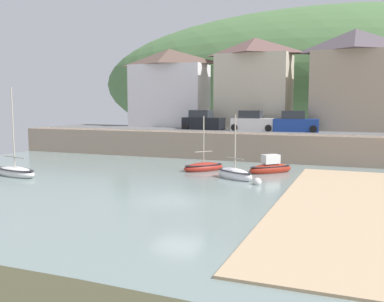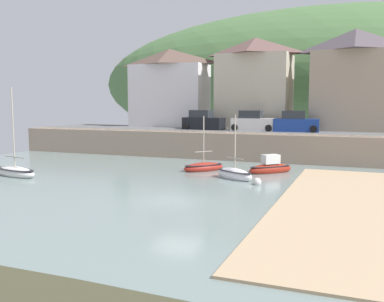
{
  "view_description": "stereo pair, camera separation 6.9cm",
  "coord_description": "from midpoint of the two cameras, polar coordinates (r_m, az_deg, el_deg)",
  "views": [
    {
      "loc": [
        8.87,
        -20.61,
        5.16
      ],
      "look_at": [
        -2.99,
        9.75,
        1.47
      ],
      "focal_mm": 40.66,
      "sensor_mm": 36.0,
      "label": 1
    },
    {
      "loc": [
        8.93,
        -20.59,
        5.16
      ],
      "look_at": [
        -2.99,
        9.75,
        1.47
      ],
      "focal_mm": 40.66,
      "sensor_mm": 36.0,
      "label": 2
    }
  ],
  "objects": [
    {
      "name": "waterfront_building_right",
      "position": [
        45.86,
        20.55,
        8.82
      ],
      "size": [
        8.18,
        6.26,
        9.81
      ],
      "color": "tan",
      "rests_on": "ground"
    },
    {
      "name": "sailboat_far_left",
      "position": [
        32.33,
        10.31,
        -2.17
      ],
      "size": [
        3.24,
        3.2,
        1.54
      ],
      "rotation": [
        0.0,
        0.0,
        0.77
      ],
      "color": "maroon",
      "rests_on": "ground"
    },
    {
      "name": "mooring_buoy",
      "position": [
        27.63,
        8.6,
        -4.04
      ],
      "size": [
        0.54,
        0.54,
        0.54
      ],
      "color": "silver",
      "rests_on": "ground"
    },
    {
      "name": "dinghy_open_wooden",
      "position": [
        32.85,
        1.59,
        -2.12
      ],
      "size": [
        3.12,
        3.34,
        4.29
      ],
      "rotation": [
        0.0,
        0.0,
        0.86
      ],
      "color": "#A3281E",
      "rests_on": "ground"
    },
    {
      "name": "quay_seawall",
      "position": [
        39.31,
        8.27,
        0.83
      ],
      "size": [
        48.0,
        9.4,
        2.4
      ],
      "color": "tan",
      "rests_on": "ground"
    },
    {
      "name": "ground",
      "position": [
        14.25,
        -12.31,
        -14.22
      ],
      "size": [
        48.0,
        41.0,
        0.61
      ],
      "color": "gray"
    },
    {
      "name": "parked_car_near_slipway",
      "position": [
        43.98,
        1.5,
        3.9
      ],
      "size": [
        4.23,
        2.03,
        1.95
      ],
      "rotation": [
        0.0,
        0.0,
        -0.08
      ],
      "color": "black",
      "rests_on": "ground"
    },
    {
      "name": "sailboat_blue_trim",
      "position": [
        29.47,
        5.68,
        -3.06
      ],
      "size": [
        3.23,
        2.52,
        4.54
      ],
      "rotation": [
        0.0,
        0.0,
        -0.54
      ],
      "color": "white",
      "rests_on": "ground"
    },
    {
      "name": "waterfront_building_centre",
      "position": [
        47.1,
        8.28,
        8.88
      ],
      "size": [
        7.72,
        5.64,
        9.49
      ],
      "color": "beige",
      "rests_on": "ground"
    },
    {
      "name": "hillside_backdrop",
      "position": [
        76.06,
        17.5,
        8.52
      ],
      "size": [
        80.0,
        44.0,
        23.69
      ],
      "color": "#4F7643",
      "rests_on": "ground"
    },
    {
      "name": "parked_car_by_wall",
      "position": [
        42.51,
        8.03,
        3.75
      ],
      "size": [
        4.11,
        1.82,
        1.95
      ],
      "rotation": [
        0.0,
        0.0,
        0.0
      ],
      "color": "silver",
      "rests_on": "ground"
    },
    {
      "name": "motorboat_with_cabin",
      "position": [
        32.93,
        -22.13,
        -2.53
      ],
      "size": [
        4.27,
        2.2,
        6.37
      ],
      "rotation": [
        0.0,
        0.0,
        -0.23
      ],
      "color": "white",
      "rests_on": "ground"
    },
    {
      "name": "parked_car_end_of_row",
      "position": [
        41.75,
        13.5,
        3.59
      ],
      "size": [
        4.21,
        1.99,
        1.95
      ],
      "rotation": [
        0.0,
        0.0,
        0.07
      ],
      "color": "navy",
      "rests_on": "ground"
    },
    {
      "name": "waterfront_building_left",
      "position": [
        50.3,
        -2.91,
        8.37
      ],
      "size": [
        8.84,
        4.52,
        8.75
      ],
      "color": "white",
      "rests_on": "ground"
    }
  ]
}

